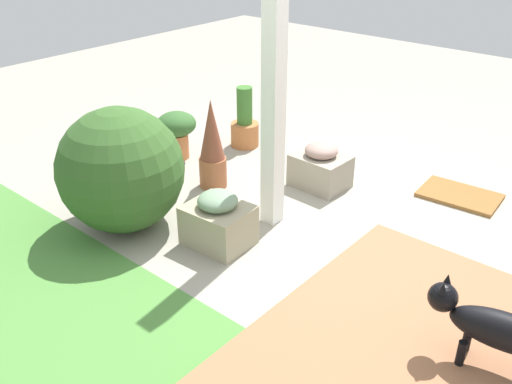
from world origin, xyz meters
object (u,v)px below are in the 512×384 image
at_px(round_shrub, 121,170).
at_px(terracotta_pot_tall, 245,125).
at_px(porch_pillar, 274,69).
at_px(dog, 495,327).
at_px(doormat, 460,195).
at_px(stone_planter_nearest, 320,167).
at_px(terracotta_pot_broad, 177,129).
at_px(stone_planter_mid, 218,221).
at_px(terracotta_pot_spiky, 212,146).

xyz_separation_m(round_shrub, terracotta_pot_tall, (0.33, -1.68, -0.24)).
bearing_deg(round_shrub, porch_pillar, -135.86).
xyz_separation_m(dog, doormat, (0.85, -1.70, -0.25)).
distance_m(porch_pillar, stone_planter_nearest, 1.20).
height_order(porch_pillar, terracotta_pot_broad, porch_pillar).
height_order(stone_planter_nearest, stone_planter_mid, stone_planter_mid).
distance_m(porch_pillar, round_shrub, 1.28).
bearing_deg(terracotta_pot_tall, terracotta_pot_broad, 65.11).
xyz_separation_m(terracotta_pot_tall, dog, (-2.86, 1.38, 0.06)).
bearing_deg(terracotta_pot_broad, terracotta_pot_spiky, 162.52).
distance_m(round_shrub, doormat, 2.66).
distance_m(porch_pillar, terracotta_pot_tall, 1.72).
xyz_separation_m(stone_planter_mid, round_shrub, (0.69, 0.26, 0.27)).
height_order(stone_planter_mid, doormat, stone_planter_mid).
bearing_deg(terracotta_pot_tall, dog, 154.31).
bearing_deg(terracotta_pot_spiky, terracotta_pot_tall, -65.60).
height_order(terracotta_pot_broad, terracotta_pot_tall, terracotta_pot_tall).
xyz_separation_m(stone_planter_mid, dog, (-1.85, -0.04, 0.09)).
bearing_deg(terracotta_pot_broad, stone_planter_nearest, -164.32).
bearing_deg(stone_planter_nearest, stone_planter_mid, 88.54).
distance_m(porch_pillar, terracotta_pot_broad, 1.66).
height_order(stone_planter_nearest, round_shrub, round_shrub).
xyz_separation_m(round_shrub, dog, (-2.54, -0.30, -0.18)).
bearing_deg(dog, stone_planter_mid, 1.31).
distance_m(stone_planter_nearest, terracotta_pot_spiky, 0.91).
relative_size(stone_planter_nearest, terracotta_pot_tall, 0.77).
xyz_separation_m(terracotta_pot_spiky, terracotta_pot_tall, (0.37, -0.82, -0.15)).
relative_size(terracotta_pot_spiky, terracotta_pot_broad, 1.72).
height_order(stone_planter_nearest, terracotta_pot_broad, terracotta_pot_broad).
height_order(stone_planter_nearest, dog, dog).
xyz_separation_m(porch_pillar, terracotta_pot_broad, (1.37, -0.32, -0.87)).
bearing_deg(porch_pillar, stone_planter_nearest, -85.88).
bearing_deg(terracotta_pot_tall, doormat, -170.82).
relative_size(stone_planter_nearest, doormat, 0.74).
bearing_deg(stone_planter_mid, round_shrub, 20.61).
distance_m(stone_planter_mid, round_shrub, 0.78).
relative_size(stone_planter_mid, terracotta_pot_tall, 0.78).
xyz_separation_m(terracotta_pot_tall, doormat, (-2.02, -0.33, -0.19)).
bearing_deg(doormat, terracotta_pot_tall, 9.18).
xyz_separation_m(stone_planter_nearest, dog, (-1.82, 1.14, 0.10)).
distance_m(terracotta_pot_tall, dog, 3.18).
xyz_separation_m(terracotta_pot_spiky, dog, (-2.49, 0.56, -0.09)).
relative_size(porch_pillar, round_shrub, 2.56).
relative_size(stone_planter_nearest, terracotta_pot_broad, 1.03).
relative_size(stone_planter_nearest, round_shrub, 0.50).
bearing_deg(doormat, stone_planter_nearest, 30.05).
relative_size(porch_pillar, terracotta_pot_broad, 5.25).
xyz_separation_m(stone_planter_mid, doormat, (-1.01, -1.75, -0.16)).
height_order(round_shrub, terracotta_pot_spiky, round_shrub).
xyz_separation_m(stone_planter_mid, terracotta_pot_tall, (1.01, -1.42, 0.03)).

